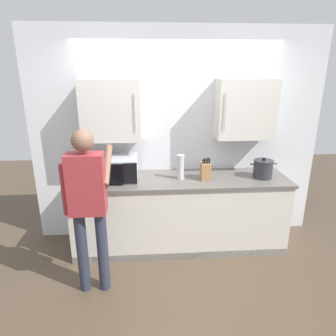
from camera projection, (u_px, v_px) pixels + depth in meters
ground_plane at (189, 292)px, 3.07m from camera, size 9.85×9.85×0.00m
back_wall_tiled at (178, 131)px, 3.79m from camera, size 3.68×0.44×2.68m
counter_unit at (180, 212)px, 3.77m from camera, size 2.62×0.71×0.92m
microwave_oven at (112, 168)px, 3.57m from camera, size 0.56×0.46×0.26m
stock_pot at (263, 169)px, 3.61m from camera, size 0.33×0.23×0.25m
thermos_flask at (181, 167)px, 3.56m from camera, size 0.09×0.09×0.30m
knife_block at (205, 171)px, 3.56m from camera, size 0.11×0.15×0.27m
person_figure at (88, 200)px, 2.83m from camera, size 0.44×0.59×1.67m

